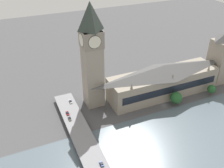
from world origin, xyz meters
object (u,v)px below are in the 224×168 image
Objects in this scene: road_bridge at (96,165)px; car_southbound_mid at (70,118)px; clock_tower at (92,55)px; car_northbound_tail at (68,113)px; car_southbound_tail at (71,102)px; parliament_hall at (164,80)px; car_southbound_extra at (102,164)px; victoria_tower at (222,57)px.

car_southbound_mid reaches higher than road_bridge.
car_northbound_tail is at bearing 112.90° from clock_tower.
car_southbound_mid is 21.26m from car_southbound_tail.
road_bridge is (-53.06, 81.19, -10.70)m from parliament_hall.
parliament_hall is at bearing -100.35° from clock_tower.
car_northbound_tail is 55.04m from car_southbound_extra.
car_southbound_tail is at bearing -24.04° from car_northbound_tail.
clock_tower reaches higher than parliament_hall.
road_bridge is 34.24× the size of car_northbound_tail.
road_bridge is at bearing -176.35° from car_southbound_mid.
parliament_hall is 20.23× the size of car_southbound_tail.
car_northbound_tail is 6.72m from car_southbound_mid.
clock_tower is 47.54m from car_northbound_tail.
parliament_hall is 25.30× the size of car_southbound_extra.
car_southbound_extra is (-54.52, 139.34, -19.07)m from victoria_tower.
car_southbound_mid reaches higher than car_southbound_tail.
parliament_hall is at bearing -55.09° from car_southbound_extra.
victoria_tower is 146.83m from car_southbound_mid.
road_bridge is at bearing 177.19° from car_southbound_tail.
road_bridge is 34.00× the size of car_southbound_mid.
road_bridge is 42.05× the size of car_southbound_extra.
car_southbound_tail is at bearing 84.33° from victoria_tower.
road_bridge is 67.02m from car_southbound_tail.
parliament_hall is at bearing -56.83° from road_bridge.
victoria_tower is 146.51m from car_northbound_tail.
parliament_hall is 1.86× the size of victoria_tower.
clock_tower is at bearing -67.10° from car_northbound_tail.
parliament_hall reaches higher than car_southbound_mid.
clock_tower is 78.82m from road_bridge.
road_bridge is (-63.84, 22.15, -40.56)m from clock_tower.
road_bridge is 46.72m from car_southbound_mid.
road_bridge is at bearing 160.87° from clock_tower.
car_northbound_tail is at bearing 89.92° from victoria_tower.
car_southbound_extra is (-54.47, 78.05, -9.20)m from parliament_hall.
car_southbound_mid is at bearing 94.39° from parliament_hall.
car_northbound_tail is 0.98× the size of car_southbound_tail.
car_southbound_extra is (-65.25, 19.01, -39.06)m from clock_tower.
car_southbound_mid is at bearing 124.47° from clock_tower.
victoria_tower is (0.05, -61.28, 9.87)m from parliament_hall.
car_southbound_extra is (-1.41, -3.13, 1.50)m from road_bridge.
victoria_tower is at bearing -95.67° from car_southbound_tail.
car_southbound_extra reaches higher than car_northbound_tail.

